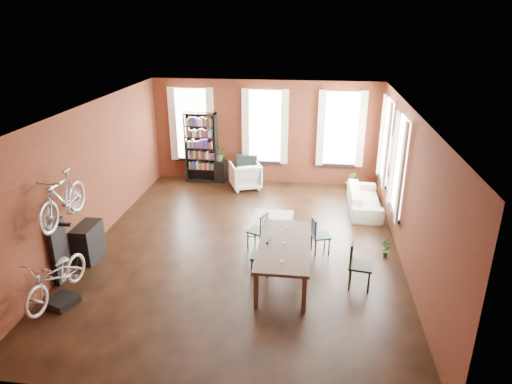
% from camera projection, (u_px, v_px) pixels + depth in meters
% --- Properties ---
extents(room, '(9.00, 9.04, 3.22)m').
position_uv_depth(room, '(258.00, 151.00, 10.27)').
color(room, black).
rests_on(room, ground).
extents(dining_table, '(1.03, 2.27, 0.77)m').
position_uv_depth(dining_table, '(284.00, 261.00, 9.17)').
color(dining_table, '#48372B').
rests_on(dining_table, ground).
extents(dining_chair_a, '(0.39, 0.39, 0.83)m').
position_uv_depth(dining_chair_a, '(260.00, 256.00, 9.33)').
color(dining_chair_a, '#173234').
rests_on(dining_chair_a, ground).
extents(dining_chair_b, '(0.52, 0.52, 0.86)m').
position_uv_depth(dining_chair_b, '(257.00, 231.00, 10.38)').
color(dining_chair_b, '#1F2D1A').
rests_on(dining_chair_b, ground).
extents(dining_chair_c, '(0.51, 0.51, 0.97)m').
position_uv_depth(dining_chair_c, '(361.00, 265.00, 8.83)').
color(dining_chair_c, black).
rests_on(dining_chair_c, ground).
extents(dining_chair_d, '(0.48, 0.48, 0.84)m').
position_uv_depth(dining_chair_d, '(321.00, 236.00, 10.16)').
color(dining_chair_d, '#1B3D3C').
rests_on(dining_chair_d, ground).
extents(bookshelf, '(1.00, 0.32, 2.20)m').
position_uv_depth(bookshelf, '(201.00, 148.00, 14.31)').
color(bookshelf, black).
rests_on(bookshelf, ground).
extents(white_armchair, '(1.10, 1.07, 0.89)m').
position_uv_depth(white_armchair, '(245.00, 174.00, 13.94)').
color(white_armchair, silver).
rests_on(white_armchair, ground).
extents(cream_sofa, '(0.61, 2.08, 0.81)m').
position_uv_depth(cream_sofa, '(365.00, 196.00, 12.41)').
color(cream_sofa, beige).
rests_on(cream_sofa, ground).
extents(striped_rug, '(1.10, 1.71, 0.01)m').
position_uv_depth(striped_rug, '(271.00, 223.00, 11.75)').
color(striped_rug, black).
rests_on(striped_rug, ground).
extents(bike_trainer, '(0.61, 0.61, 0.14)m').
position_uv_depth(bike_trainer, '(62.00, 301.00, 8.44)').
color(bike_trainer, black).
rests_on(bike_trainer, ground).
extents(bike_wall_rack, '(0.16, 0.60, 1.30)m').
position_uv_depth(bike_wall_rack, '(60.00, 251.00, 9.01)').
color(bike_wall_rack, black).
rests_on(bike_wall_rack, ground).
extents(console_table, '(0.40, 0.80, 0.80)m').
position_uv_depth(console_table, '(88.00, 242.00, 9.92)').
color(console_table, black).
rests_on(console_table, ground).
extents(plant_stand, '(0.37, 0.37, 0.68)m').
position_uv_depth(plant_stand, '(221.00, 171.00, 14.52)').
color(plant_stand, black).
rests_on(plant_stand, ground).
extents(plant_by_sofa, '(0.43, 0.65, 0.27)m').
position_uv_depth(plant_by_sofa, '(350.00, 187.00, 13.82)').
color(plant_by_sofa, '#2D5823').
rests_on(plant_by_sofa, ground).
extents(plant_small, '(0.34, 0.44, 0.14)m').
position_uv_depth(plant_small, '(385.00, 253.00, 10.12)').
color(plant_small, '#316026').
rests_on(plant_small, ground).
extents(bicycle_floor, '(0.69, 0.96, 1.71)m').
position_uv_depth(bicycle_floor, '(53.00, 257.00, 8.13)').
color(bicycle_floor, beige).
rests_on(bicycle_floor, bike_trainer).
extents(bicycle_hung, '(0.47, 1.00, 1.66)m').
position_uv_depth(bicycle_hung, '(60.00, 182.00, 8.44)').
color(bicycle_hung, '#A5A8AD').
rests_on(bicycle_hung, bike_wall_rack).
extents(plant_on_stand, '(0.53, 0.58, 0.42)m').
position_uv_depth(plant_on_stand, '(220.00, 154.00, 14.36)').
color(plant_on_stand, '#3C6327').
rests_on(plant_on_stand, plant_stand).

